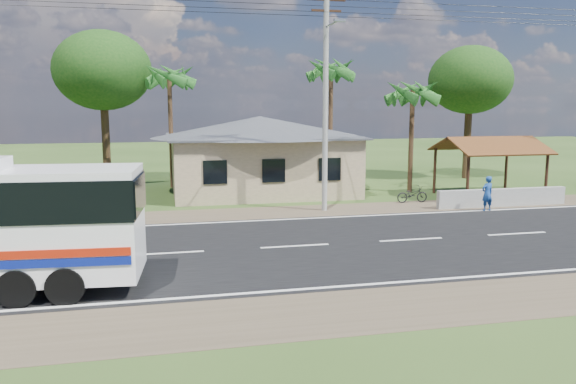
% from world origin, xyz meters
% --- Properties ---
extents(ground, '(120.00, 120.00, 0.00)m').
position_xyz_m(ground, '(0.00, 0.00, 0.00)').
color(ground, '#284017').
rests_on(ground, ground).
extents(road, '(120.00, 16.00, 0.03)m').
position_xyz_m(road, '(0.00, 0.00, 0.01)').
color(road, black).
rests_on(road, ground).
extents(house, '(12.40, 10.00, 5.00)m').
position_xyz_m(house, '(1.00, 13.00, 2.64)').
color(house, tan).
rests_on(house, ground).
extents(waiting_shed, '(5.20, 4.48, 3.35)m').
position_xyz_m(waiting_shed, '(13.00, 8.50, 2.73)').
color(waiting_shed, '#321C12').
rests_on(waiting_shed, ground).
extents(concrete_barrier, '(7.00, 0.30, 0.90)m').
position_xyz_m(concrete_barrier, '(12.00, 5.60, 0.45)').
color(concrete_barrier, '#9E9E99').
rests_on(concrete_barrier, ground).
extents(utility_poles, '(32.80, 2.22, 11.00)m').
position_xyz_m(utility_poles, '(2.67, 6.49, 5.77)').
color(utility_poles, '#9E9E99').
rests_on(utility_poles, ground).
extents(palm_near, '(2.80, 2.80, 6.70)m').
position_xyz_m(palm_near, '(9.50, 11.00, 5.71)').
color(palm_near, '#47301E').
rests_on(palm_near, ground).
extents(palm_mid, '(2.80, 2.80, 8.20)m').
position_xyz_m(palm_mid, '(6.00, 15.50, 7.16)').
color(palm_mid, '#47301E').
rests_on(palm_mid, ground).
extents(palm_far, '(2.80, 2.80, 7.70)m').
position_xyz_m(palm_far, '(-4.00, 16.00, 6.68)').
color(palm_far, '#47301E').
rests_on(palm_far, ground).
extents(tree_behind_house, '(6.00, 6.00, 9.61)m').
position_xyz_m(tree_behind_house, '(-8.00, 18.00, 7.12)').
color(tree_behind_house, '#47301E').
rests_on(tree_behind_house, ground).
extents(tree_behind_shed, '(5.60, 5.60, 9.02)m').
position_xyz_m(tree_behind_shed, '(16.00, 16.00, 6.68)').
color(tree_behind_shed, '#47301E').
rests_on(tree_behind_shed, ground).
extents(motorcycle, '(1.66, 0.59, 0.87)m').
position_xyz_m(motorcycle, '(8.07, 7.61, 0.43)').
color(motorcycle, black).
rests_on(motorcycle, ground).
extents(person, '(0.68, 0.50, 1.69)m').
position_xyz_m(person, '(10.56, 4.66, 0.84)').
color(person, navy).
rests_on(person, ground).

